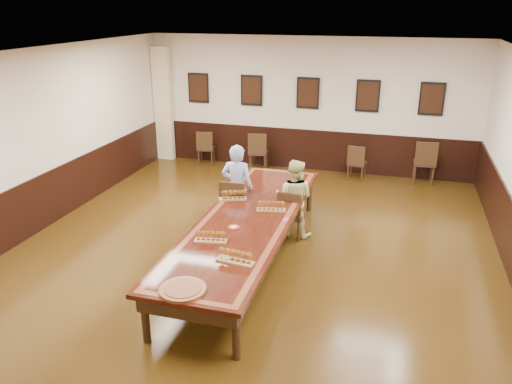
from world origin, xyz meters
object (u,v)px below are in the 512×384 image
(spare_chair_b, at_px, (258,151))
(person_woman, at_px, (294,198))
(chair_man, at_px, (236,205))
(chair_woman, at_px, (292,213))
(spare_chair_d, at_px, (424,162))
(spare_chair_a, at_px, (206,147))
(spare_chair_c, at_px, (357,162))
(person_man, at_px, (237,187))
(carved_platter, at_px, (183,289))
(conference_table, at_px, (247,226))

(spare_chair_b, relative_size, person_woman, 0.69)
(chair_man, xyz_separation_m, chair_woman, (1.04, 0.01, -0.05))
(spare_chair_b, height_order, spare_chair_d, spare_chair_d)
(chair_woman, distance_m, spare_chair_d, 4.30)
(spare_chair_a, xyz_separation_m, spare_chair_c, (3.84, -0.18, -0.02))
(chair_man, xyz_separation_m, spare_chair_a, (-2.00, 3.62, -0.06))
(spare_chair_a, height_order, person_woman, person_woman)
(chair_woman, height_order, person_man, person_man)
(spare_chair_a, height_order, spare_chair_b, spare_chair_b)
(spare_chair_d, distance_m, person_woman, 4.22)
(spare_chair_c, xyz_separation_m, spare_chair_d, (1.49, 0.20, 0.08))
(spare_chair_a, relative_size, spare_chair_d, 0.87)
(spare_chair_b, bearing_deg, chair_woman, 105.64)
(chair_woman, bearing_deg, spare_chair_c, -98.94)
(spare_chair_c, height_order, spare_chair_d, spare_chair_d)
(spare_chair_a, bearing_deg, spare_chair_b, 165.27)
(chair_man, xyz_separation_m, spare_chair_d, (3.34, 3.65, 0.01))
(chair_man, distance_m, spare_chair_a, 4.14)
(spare_chair_a, distance_m, carved_platter, 7.34)
(chair_man, bearing_deg, spare_chair_b, -81.54)
(spare_chair_d, bearing_deg, spare_chair_b, -1.16)
(spare_chair_b, distance_m, person_man, 3.48)
(spare_chair_b, height_order, carved_platter, spare_chair_b)
(chair_woman, bearing_deg, spare_chair_b, -61.01)
(chair_man, bearing_deg, spare_chair_a, -62.02)
(chair_man, distance_m, chair_woman, 1.04)
(chair_woman, relative_size, spare_chair_c, 1.05)
(person_woman, bearing_deg, spare_chair_a, -44.87)
(chair_man, bearing_deg, carved_platter, 96.70)
(spare_chair_a, height_order, conference_table, spare_chair_a)
(spare_chair_b, bearing_deg, conference_table, 94.71)
(chair_man, xyz_separation_m, spare_chair_c, (1.84, 3.45, -0.07))
(chair_woman, relative_size, spare_chair_d, 0.88)
(spare_chair_c, height_order, conference_table, spare_chair_c)
(conference_table, bearing_deg, spare_chair_a, 118.54)
(chair_man, distance_m, spare_chair_b, 3.57)
(spare_chair_b, bearing_deg, spare_chair_a, -13.03)
(chair_woman, xyz_separation_m, person_woman, (0.01, 0.10, 0.25))
(spare_chair_a, relative_size, spare_chair_c, 1.04)
(spare_chair_a, relative_size, person_woman, 0.63)
(chair_woman, xyz_separation_m, spare_chair_a, (-3.04, 3.62, -0.01))
(spare_chair_a, relative_size, spare_chair_b, 0.92)
(chair_woman, bearing_deg, carved_platter, 84.02)
(spare_chair_b, xyz_separation_m, carved_platter, (1.02, -6.81, 0.29))
(chair_man, relative_size, person_woman, 0.71)
(spare_chair_c, bearing_deg, conference_table, 80.94)
(spare_chair_c, distance_m, person_woman, 3.45)
(person_man, bearing_deg, spare_chair_a, -61.32)
(spare_chair_a, bearing_deg, carved_platter, 98.66)
(chair_man, relative_size, spare_chair_d, 0.98)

